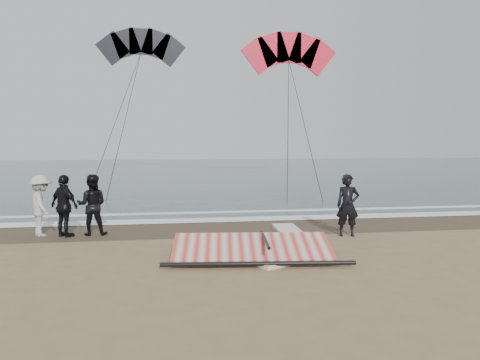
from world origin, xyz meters
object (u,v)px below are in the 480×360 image
(man_main, at_px, (348,205))
(sail_rig, at_px, (248,250))
(board_white, at_px, (249,256))
(board_cream, at_px, (290,232))

(man_main, xyz_separation_m, sail_rig, (-3.19, -2.05, -0.68))
(man_main, bearing_deg, board_white, -136.59)
(man_main, relative_size, sail_rig, 0.43)
(board_white, bearing_deg, board_cream, 31.07)
(man_main, distance_m, sail_rig, 3.85)
(man_main, xyz_separation_m, board_cream, (-1.52, 0.48, -0.82))
(board_white, height_order, board_cream, board_cream)
(man_main, distance_m, board_white, 3.84)
(board_cream, relative_size, sail_rig, 0.60)
(man_main, height_order, board_white, man_main)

